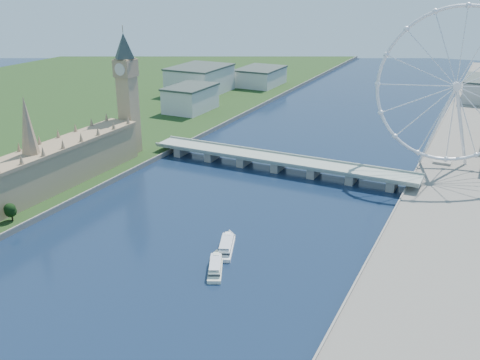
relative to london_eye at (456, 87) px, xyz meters
The scene contains 7 objects.
parliament_range 313.29m from the london_eye, 143.26° to the right, with size 24.00×200.00×70.00m.
big_ben 259.68m from the london_eye, 162.73° to the right, with size 20.02×20.02×110.00m.
westminster_bridge 145.38m from the london_eye, 155.34° to the right, with size 220.00×22.00×9.50m.
london_eye is the anchor object (origin of this frame).
city_skyline 226.06m from the london_eye, 111.50° to the left, with size 505.00×280.00×32.00m.
tour_boat_near 243.44m from the london_eye, 112.66° to the right, with size 7.37×28.89×6.38m, color beige, non-canonical shape.
tour_boat_far 225.89m from the london_eye, 116.27° to the right, with size 7.96×31.07×6.88m, color white, non-canonical shape.
Camera 1 is at (149.87, -75.82, 146.55)m, focal length 40.00 mm.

